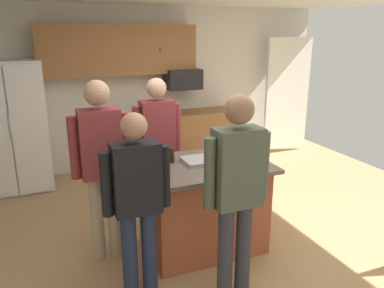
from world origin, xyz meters
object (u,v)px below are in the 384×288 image
object	(u,v)px
kitchen_island	(203,205)
person_elder_center	(237,186)
glass_short_whisky	(228,144)
tumbler_amber	(164,165)
mug_blue_stoneware	(244,155)
serving_tray	(205,160)
glass_dark_ale	(171,155)
refrigerator	(12,127)
microwave_over_range	(183,79)
person_guest_by_door	(137,195)
glass_pilsner	(150,156)
person_host_foreground	(101,159)
mug_ceramic_white	(208,149)
person_guest_right	(158,140)

from	to	relation	value
kitchen_island	person_elder_center	size ratio (longest dim) A/B	0.74
glass_short_whisky	tumbler_amber	distance (m)	0.96
mug_blue_stoneware	serving_tray	world-z (taller)	mug_blue_stoneware
glass_dark_ale	person_elder_center	bearing A→B (deg)	-77.64
refrigerator	kitchen_island	world-z (taller)	refrigerator
microwave_over_range	person_guest_by_door	bearing A→B (deg)	-117.16
person_elder_center	person_guest_by_door	distance (m)	0.81
mug_blue_stoneware	glass_pilsner	distance (m)	0.95
microwave_over_range	person_host_foreground	xyz separation A→B (m)	(-1.73, -2.37, -0.41)
refrigerator	serving_tray	bearing A→B (deg)	-51.93
glass_short_whisky	person_guest_by_door	bearing A→B (deg)	-147.93
glass_dark_ale	mug_ceramic_white	size ratio (longest dim) A/B	1.23
person_guest_by_door	serving_tray	distance (m)	0.99
kitchen_island	person_host_foreground	bearing A→B (deg)	169.05
person_guest_right	refrigerator	bearing A→B (deg)	-151.74
person_guest_by_door	tumbler_amber	bearing A→B (deg)	15.68
person_guest_right	glass_pilsner	bearing A→B (deg)	-40.11
refrigerator	person_host_foreground	size ratio (longest dim) A/B	1.03
kitchen_island	person_host_foreground	xyz separation A→B (m)	(-0.97, 0.19, 0.57)
person_guest_right	person_host_foreground	xyz separation A→B (m)	(-0.74, -0.60, 0.05)
glass_dark_ale	serving_tray	bearing A→B (deg)	-20.70
person_guest_right	person_host_foreground	size ratio (longest dim) A/B	0.95
refrigerator	microwave_over_range	xyz separation A→B (m)	(2.60, 0.12, 0.53)
mug_ceramic_white	glass_short_whisky	distance (m)	0.26
glass_short_whisky	kitchen_island	bearing A→B (deg)	-146.08
refrigerator	person_guest_by_door	xyz separation A→B (m)	(1.04, -2.92, 0.00)
glass_pilsner	tumbler_amber	size ratio (longest dim) A/B	1.10
person_elder_center	person_guest_right	bearing A→B (deg)	10.57
refrigerator	mug_ceramic_white	bearing A→B (deg)	-47.20
glass_pilsner	microwave_over_range	bearing A→B (deg)	62.07
person_guest_by_door	kitchen_island	bearing A→B (deg)	-0.00
mug_ceramic_white	person_host_foreground	bearing A→B (deg)	-176.38
person_guest_by_door	glass_short_whisky	size ratio (longest dim) A/B	11.22
person_guest_right	mug_ceramic_white	bearing A→B (deg)	21.06
glass_dark_ale	mug_ceramic_white	distance (m)	0.47
kitchen_island	glass_pilsner	world-z (taller)	glass_pilsner
person_guest_by_door	person_host_foreground	bearing A→B (deg)	72.98
microwave_over_range	glass_short_whisky	world-z (taller)	microwave_over_range
tumbler_amber	mug_ceramic_white	bearing A→B (deg)	30.49
person_elder_center	mug_blue_stoneware	world-z (taller)	person_elder_center
person_guest_right	tumbler_amber	size ratio (longest dim) A/B	11.16
refrigerator	microwave_over_range	bearing A→B (deg)	2.61
person_guest_right	glass_dark_ale	xyz separation A→B (m)	(-0.05, -0.63, 0.02)
mug_blue_stoneware	tumbler_amber	bearing A→B (deg)	-177.20
microwave_over_range	mug_ceramic_white	xyz separation A→B (m)	(-0.58, -2.30, -0.47)
microwave_over_range	person_guest_right	bearing A→B (deg)	-119.21
microwave_over_range	person_elder_center	world-z (taller)	person_elder_center
person_guest_by_door	mug_ceramic_white	bearing A→B (deg)	6.20
microwave_over_range	person_host_foreground	world-z (taller)	person_host_foreground
kitchen_island	mug_blue_stoneware	size ratio (longest dim) A/B	9.97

